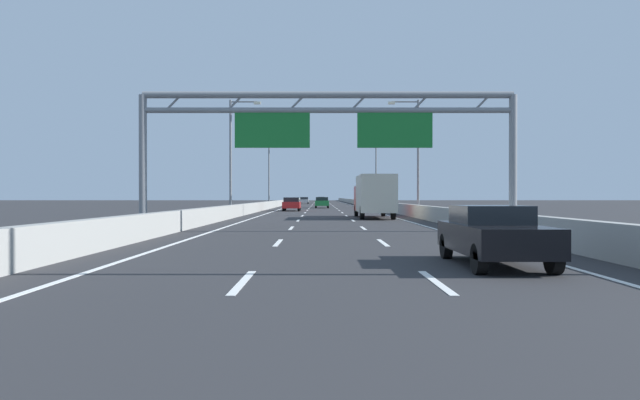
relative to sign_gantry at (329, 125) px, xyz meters
The scene contains 50 objects.
ground_plane 72.29m from the sign_gantry, 90.05° to the left, with size 260.00×260.00×0.00m, color #2D2D30.
lane_dash_left_1 16.22m from the sign_gantry, 96.89° to the right, with size 0.16×3.00×0.01m, color white.
lane_dash_left_2 8.21m from the sign_gantry, 106.25° to the right, with size 0.16×3.00×0.01m, color white.
lane_dash_left_3 5.81m from the sign_gantry, 125.25° to the left, with size 0.16×3.00×0.01m, color white.
lane_dash_left_4 12.73m from the sign_gantry, 99.08° to the left, with size 0.16×3.00×0.01m, color white.
lane_dash_left_5 21.27m from the sign_gantry, 95.15° to the left, with size 0.16×3.00×0.01m, color white.
lane_dash_left_6 30.08m from the sign_gantry, 93.59° to the left, with size 0.16×3.00×0.01m, color white.
lane_dash_left_7 38.97m from the sign_gantry, 92.75° to the left, with size 0.16×3.00×0.01m, color white.
lane_dash_left_8 47.91m from the sign_gantry, 92.23° to the left, with size 0.16×3.00×0.01m, color white.
lane_dash_left_9 56.86m from the sign_gantry, 91.88° to the left, with size 0.16×3.00×0.01m, color white.
lane_dash_left_10 65.83m from the sign_gantry, 91.62° to the left, with size 0.16×3.00×0.01m, color white.
lane_dash_left_11 74.81m from the sign_gantry, 91.43° to the left, with size 0.16×3.00×0.01m, color white.
lane_dash_left_12 83.79m from the sign_gantry, 91.27° to the left, with size 0.16×3.00×0.01m, color white.
lane_dash_left_13 92.77m from the sign_gantry, 91.15° to the left, with size 0.16×3.00×0.01m, color white.
lane_dash_left_14 101.76m from the sign_gantry, 91.05° to the left, with size 0.16×3.00×0.01m, color white.
lane_dash_left_15 110.75m from the sign_gantry, 90.96° to the left, with size 0.16×3.00×0.01m, color white.
lane_dash_left_16 119.74m from the sign_gantry, 90.89° to the left, with size 0.16×3.00×0.01m, color white.
lane_dash_left_17 128.73m from the sign_gantry, 90.83° to the left, with size 0.16×3.00×0.01m, color white.
lane_dash_right_1 16.21m from the sign_gantry, 83.53° to the right, with size 0.16×3.00×0.01m, color white.
lane_dash_right_2 8.19m from the sign_gantry, 74.71° to the right, with size 0.16×3.00×0.01m, color white.
lane_dash_right_3 5.77m from the sign_gantry, 56.46° to the left, with size 0.16×3.00×0.01m, color white.
lane_dash_right_4 12.71m from the sign_gantry, 81.48° to the left, with size 0.16×3.00×0.01m, color white.
lane_dash_right_5 21.26m from the sign_gantry, 85.17° to the left, with size 0.16×3.00×0.01m, color white.
lane_dash_right_6 30.07m from the sign_gantry, 86.63° to the left, with size 0.16×3.00×0.01m, color white.
lane_dash_right_7 38.97m from the sign_gantry, 87.42° to the left, with size 0.16×3.00×0.01m, color white.
lane_dash_right_8 47.90m from the sign_gantry, 87.90° to the left, with size 0.16×3.00×0.01m, color white.
lane_dash_right_9 56.86m from the sign_gantry, 88.24° to the left, with size 0.16×3.00×0.01m, color white.
lane_dash_right_10 65.83m from the sign_gantry, 88.48° to the left, with size 0.16×3.00×0.01m, color white.
lane_dash_right_11 74.81m from the sign_gantry, 88.66° to the left, with size 0.16×3.00×0.01m, color white.
lane_dash_right_12 83.79m from the sign_gantry, 88.81° to the left, with size 0.16×3.00×0.01m, color white.
lane_dash_right_13 92.77m from the sign_gantry, 88.92° to the left, with size 0.16×3.00×0.01m, color white.
lane_dash_right_14 101.76m from the sign_gantry, 89.02° to the left, with size 0.16×3.00×0.01m, color white.
lane_dash_right_15 110.75m from the sign_gantry, 89.10° to the left, with size 0.16×3.00×0.01m, color white.
lane_dash_right_16 119.74m from the sign_gantry, 89.17° to the left, with size 0.16×3.00×0.01m, color white.
lane_dash_right_17 128.73m from the sign_gantry, 89.22° to the left, with size 0.16×3.00×0.01m, color white.
edge_line_left 60.56m from the sign_gantry, 95.04° to the left, with size 0.16×176.00×0.01m, color white.
edge_line_right 60.55m from the sign_gantry, 85.06° to the left, with size 0.16×176.00×0.01m, color white.
barrier_left 82.54m from the sign_gantry, 94.84° to the left, with size 0.45×220.00×0.95m.
barrier_right 82.53m from the sign_gantry, 85.24° to the left, with size 0.45×220.00×0.95m.
sign_gantry is the anchor object (origin of this frame).
streetlamp_left_mid 22.38m from the sign_gantry, 109.65° to the left, with size 2.58×0.28×9.50m.
streetlamp_right_mid 22.34m from the sign_gantry, 70.63° to the left, with size 2.58×0.28×9.50m.
streetlamp_left_far 57.01m from the sign_gantry, 97.58° to the left, with size 2.58×0.28×9.50m.
streetlamp_right_far 56.99m from the sign_gantry, 82.53° to the left, with size 2.58×0.28×9.50m.
black_car 13.87m from the sign_gantry, 74.22° to the right, with size 1.75×4.16×1.38m.
yellow_car 104.20m from the sign_gantry, 90.10° to the left, with size 1.74×4.20×1.46m.
red_car 36.76m from the sign_gantry, 95.50° to the left, with size 1.84×4.42×1.47m.
silver_car 95.32m from the sign_gantry, 92.27° to the left, with size 1.88×4.30×1.42m.
green_car 52.06m from the sign_gantry, 90.18° to the left, with size 1.86×4.58×1.48m.
box_truck 16.55m from the sign_gantry, 77.44° to the left, with size 2.42×8.61×3.09m.
Camera 1 is at (-0.36, 1.82, 1.60)m, focal length 32.28 mm.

